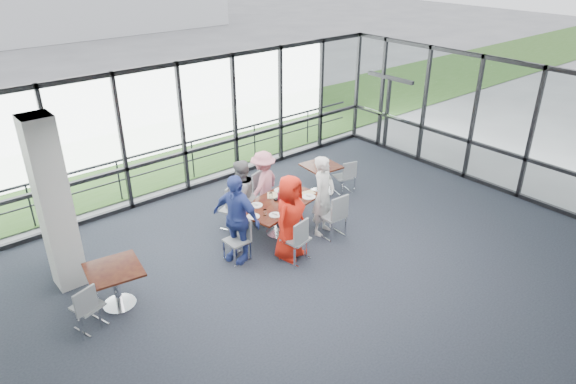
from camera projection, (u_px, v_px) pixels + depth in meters
floor at (326, 282)px, 9.46m from camera, size 12.00×10.00×0.02m
ceiling at (332, 115)px, 8.03m from camera, size 12.00×10.00×0.04m
curtain_wall_back at (183, 129)px, 12.18m from camera, size 12.00×0.10×3.20m
curtain_wall_right at (511, 129)px, 12.18m from camera, size 0.10×10.00×3.20m
exit_door at (387, 114)px, 15.00m from camera, size 0.12×1.60×2.10m
structural_column at (54, 205)px, 8.74m from camera, size 0.50×0.50×3.20m
apron at (109, 137)px, 16.34m from camera, size 80.00×70.00×0.02m
grass_strip at (136, 154)px, 14.95m from camera, size 80.00×5.00×0.01m
guard_rail at (175, 164)px, 13.08m from camera, size 12.00×0.06×0.06m
main_table at (279, 208)px, 10.73m from camera, size 1.96×1.34×0.75m
side_table_left at (114, 274)px, 8.58m from camera, size 1.00×1.00×0.75m
side_table_right at (321, 170)px, 12.45m from camera, size 0.86×0.86×0.75m
diner_near_left at (290, 218)px, 9.84m from camera, size 0.98×0.80×1.74m
diner_near_right at (323, 196)px, 10.67m from camera, size 0.75×0.65×1.74m
diner_far_left at (241, 196)px, 10.80m from camera, size 0.88×0.67×1.60m
diner_far_right at (263, 184)px, 11.43m from camera, size 1.10×0.84×1.53m
diner_end at (236, 218)px, 9.75m from camera, size 0.88×1.18×1.80m
chair_main_nl at (296, 239)px, 9.91m from camera, size 0.53×0.53×0.93m
chair_main_nr at (332, 215)px, 10.72m from camera, size 0.49×0.49×0.96m
chair_main_fl at (232, 210)px, 11.04m from camera, size 0.58×0.58×0.88m
chair_main_fr at (260, 196)px, 11.54m from camera, size 0.60×0.60×0.95m
chair_main_end at (237, 241)px, 9.92m from camera, size 0.43×0.43×0.86m
chair_spare_la at (88, 306)px, 8.17m from camera, size 0.52×0.52×0.85m
chair_spare_lb at (64, 248)px, 9.63m from camera, size 0.55×0.55×0.93m
chair_spare_r at (343, 177)px, 12.62m from camera, size 0.49×0.49×0.81m
plate_nl at (275, 215)px, 10.16m from camera, size 0.24×0.24×0.01m
plate_nr at (309, 197)px, 10.88m from camera, size 0.28×0.28×0.01m
plate_fl at (256, 205)px, 10.53m from camera, size 0.27×0.27×0.01m
plate_fr at (280, 190)px, 11.16m from camera, size 0.25×0.25×0.01m
plate_end at (253, 216)px, 10.11m from camera, size 0.26×0.26×0.01m
tumbler_a at (281, 207)px, 10.35m from camera, size 0.06×0.06×0.13m
tumbler_b at (295, 196)px, 10.77m from camera, size 0.07×0.07×0.14m
tumbler_c at (271, 196)px, 10.77m from camera, size 0.07×0.07×0.14m
tumbler_d at (265, 213)px, 10.13m from camera, size 0.07×0.07×0.13m
menu_a at (289, 210)px, 10.35m from camera, size 0.33×0.25×0.00m
menu_b at (308, 193)px, 11.05m from camera, size 0.33×0.26×0.00m
menu_c at (272, 195)px, 10.96m from camera, size 0.36×0.38×0.00m
condiment_caddy at (277, 199)px, 10.74m from camera, size 0.10×0.07×0.04m
ketchup_bottle at (279, 197)px, 10.71m from camera, size 0.06×0.06×0.18m
green_bottle at (280, 195)px, 10.75m from camera, size 0.05×0.05×0.20m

